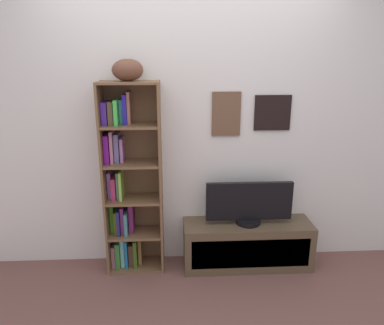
{
  "coord_description": "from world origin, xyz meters",
  "views": [
    {
      "loc": [
        -0.15,
        -1.94,
        1.84
      ],
      "look_at": [
        0.0,
        0.85,
        1.02
      ],
      "focal_mm": 33.25,
      "sensor_mm": 36.0,
      "label": 1
    }
  ],
  "objects_px": {
    "football": "(128,70)",
    "television": "(249,204)",
    "bookshelf": "(128,186)",
    "tv_stand": "(247,244)"
  },
  "relations": [
    {
      "from": "football",
      "to": "television",
      "type": "height_order",
      "value": "football"
    },
    {
      "from": "bookshelf",
      "to": "football",
      "type": "xyz_separation_m",
      "value": [
        0.05,
        -0.03,
        0.98
      ]
    },
    {
      "from": "tv_stand",
      "to": "football",
      "type": "bearing_deg",
      "value": 178.01
    },
    {
      "from": "bookshelf",
      "to": "football",
      "type": "height_order",
      "value": "football"
    },
    {
      "from": "bookshelf",
      "to": "television",
      "type": "bearing_deg",
      "value": -3.52
    },
    {
      "from": "football",
      "to": "television",
      "type": "distance_m",
      "value": 1.52
    },
    {
      "from": "tv_stand",
      "to": "television",
      "type": "relative_size",
      "value": 1.51
    },
    {
      "from": "television",
      "to": "bookshelf",
      "type": "bearing_deg",
      "value": 176.48
    },
    {
      "from": "football",
      "to": "tv_stand",
      "type": "height_order",
      "value": "football"
    },
    {
      "from": "bookshelf",
      "to": "tv_stand",
      "type": "relative_size",
      "value": 1.45
    }
  ]
}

